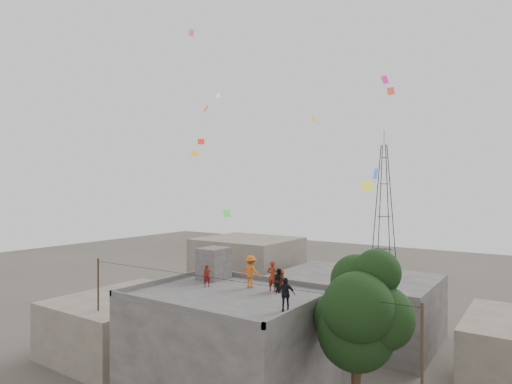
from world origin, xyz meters
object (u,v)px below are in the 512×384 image
(stair_head_box, at_px, (214,263))
(transmission_tower, at_px, (384,209))
(person_red_adult, at_px, (273,276))
(tree, at_px, (360,313))
(person_dark_adult, at_px, (285,294))

(stair_head_box, relative_size, transmission_tower, 0.10)
(stair_head_box, height_order, person_red_adult, stair_head_box)
(transmission_tower, distance_m, person_red_adult, 38.57)
(tree, xyz_separation_m, person_red_adult, (-5.66, 1.32, 0.86))
(person_red_adult, height_order, person_dark_adult, person_red_adult)
(tree, bearing_deg, person_dark_adult, -151.81)
(stair_head_box, distance_m, person_red_adult, 4.96)
(tree, height_order, person_red_adult, tree)
(person_red_adult, bearing_deg, tree, 158.50)
(person_red_adult, bearing_deg, stair_head_box, -16.32)
(transmission_tower, bearing_deg, person_dark_adult, -78.60)
(stair_head_box, relative_size, person_dark_adult, 1.26)
(stair_head_box, relative_size, person_red_adult, 1.16)
(tree, distance_m, person_red_adult, 5.87)
(transmission_tower, xyz_separation_m, person_red_adult, (5.71, -38.08, -2.11))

